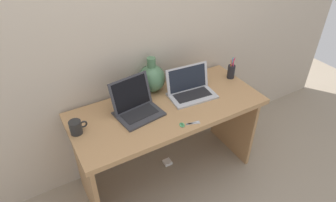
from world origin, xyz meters
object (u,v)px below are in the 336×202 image
(green_vase, at_px, (152,78))
(laptop_left, at_px, (135,104))
(coffee_mug, at_px, (76,127))
(pen_cup, at_px, (231,71))
(power_brick, at_px, (167,162))
(laptop_right, at_px, (190,88))
(scissors, at_px, (186,124))

(green_vase, bearing_deg, laptop_left, -140.66)
(green_vase, distance_m, coffee_mug, 0.70)
(pen_cup, relative_size, power_brick, 2.67)
(laptop_right, bearing_deg, scissors, -127.18)
(power_brick, bearing_deg, scissors, -98.10)
(scissors, bearing_deg, green_vase, 90.38)
(coffee_mug, xyz_separation_m, pen_cup, (1.34, 0.04, 0.01))
(laptop_right, height_order, green_vase, green_vase)
(laptop_right, relative_size, power_brick, 5.34)
(green_vase, height_order, pen_cup, green_vase)
(laptop_right, distance_m, power_brick, 0.81)
(laptop_right, relative_size, green_vase, 1.30)
(laptop_left, relative_size, green_vase, 1.19)
(laptop_left, height_order, green_vase, green_vase)
(scissors, relative_size, power_brick, 2.10)
(laptop_right, relative_size, pen_cup, 2.00)
(laptop_right, distance_m, green_vase, 0.31)
(laptop_right, distance_m, pen_cup, 0.44)
(pen_cup, height_order, scissors, pen_cup)
(pen_cup, xyz_separation_m, scissors, (-0.67, -0.33, -0.06))
(laptop_left, xyz_separation_m, green_vase, (0.24, 0.19, 0.05))
(coffee_mug, relative_size, pen_cup, 0.64)
(green_vase, relative_size, pen_cup, 1.54)
(laptop_left, distance_m, power_brick, 0.85)
(green_vase, bearing_deg, coffee_mug, -162.90)
(pen_cup, bearing_deg, laptop_left, -178.17)
(green_vase, height_order, power_brick, green_vase)
(pen_cup, height_order, power_brick, pen_cup)
(coffee_mug, height_order, scissors, coffee_mug)
(green_vase, distance_m, power_brick, 0.86)
(green_vase, xyz_separation_m, power_brick, (0.05, -0.15, -0.85))
(coffee_mug, relative_size, scissors, 0.82)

